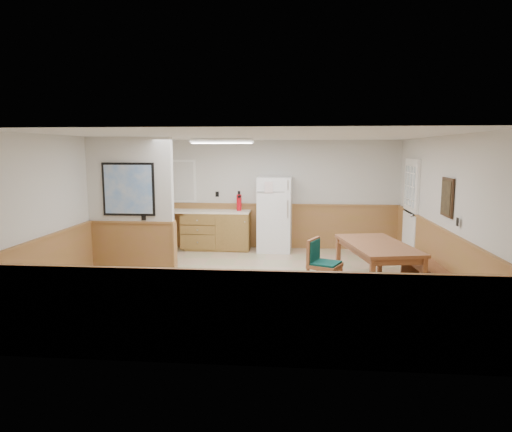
# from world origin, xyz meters

# --- Properties ---
(ground) EXTENTS (6.00, 6.00, 0.00)m
(ground) POSITION_xyz_m (0.00, 0.00, 0.00)
(ground) COLOR tan
(ground) RESTS_ON ground
(ceiling) EXTENTS (6.00, 6.00, 0.02)m
(ceiling) POSITION_xyz_m (0.00, 0.00, 2.50)
(ceiling) COLOR white
(ceiling) RESTS_ON back_wall
(back_wall) EXTENTS (6.00, 0.02, 2.50)m
(back_wall) POSITION_xyz_m (0.00, 3.00, 1.25)
(back_wall) COLOR silver
(back_wall) RESTS_ON ground
(right_wall) EXTENTS (0.02, 6.00, 2.50)m
(right_wall) POSITION_xyz_m (3.00, 0.00, 1.25)
(right_wall) COLOR silver
(right_wall) RESTS_ON ground
(left_wall) EXTENTS (0.02, 6.00, 2.50)m
(left_wall) POSITION_xyz_m (-3.00, 0.00, 1.25)
(left_wall) COLOR silver
(left_wall) RESTS_ON ground
(wainscot_back) EXTENTS (6.00, 0.04, 1.00)m
(wainscot_back) POSITION_xyz_m (0.00, 2.98, 0.50)
(wainscot_back) COLOR #9D653F
(wainscot_back) RESTS_ON ground
(wainscot_right) EXTENTS (0.04, 6.00, 1.00)m
(wainscot_right) POSITION_xyz_m (2.98, 0.00, 0.50)
(wainscot_right) COLOR #9D653F
(wainscot_right) RESTS_ON ground
(wainscot_left) EXTENTS (0.04, 6.00, 1.00)m
(wainscot_left) POSITION_xyz_m (-2.98, 0.00, 0.50)
(wainscot_left) COLOR #9D653F
(wainscot_left) RESTS_ON ground
(partition_wall) EXTENTS (1.50, 0.20, 2.50)m
(partition_wall) POSITION_xyz_m (-2.25, 0.19, 1.23)
(partition_wall) COLOR silver
(partition_wall) RESTS_ON ground
(kitchen_counter) EXTENTS (2.20, 0.61, 1.00)m
(kitchen_counter) POSITION_xyz_m (-1.21, 2.68, 0.46)
(kitchen_counter) COLOR olive
(kitchen_counter) RESTS_ON ground
(exterior_door) EXTENTS (0.07, 1.02, 2.15)m
(exterior_door) POSITION_xyz_m (2.96, 1.90, 1.05)
(exterior_door) COLOR white
(exterior_door) RESTS_ON ground
(kitchen_window) EXTENTS (0.80, 0.04, 1.00)m
(kitchen_window) POSITION_xyz_m (-2.10, 2.98, 1.55)
(kitchen_window) COLOR white
(kitchen_window) RESTS_ON back_wall
(wall_painting) EXTENTS (0.04, 0.50, 0.60)m
(wall_painting) POSITION_xyz_m (2.97, -0.30, 1.55)
(wall_painting) COLOR #362415
(wall_painting) RESTS_ON right_wall
(fluorescent_fixture) EXTENTS (1.20, 0.30, 0.09)m
(fluorescent_fixture) POSITION_xyz_m (-0.80, 1.30, 2.45)
(fluorescent_fixture) COLOR white
(fluorescent_fixture) RESTS_ON ceiling
(refrigerator) EXTENTS (0.77, 0.74, 1.68)m
(refrigerator) POSITION_xyz_m (0.17, 2.63, 0.84)
(refrigerator) COLOR white
(refrigerator) RESTS_ON ground
(dining_table) EXTENTS (1.26, 1.98, 0.75)m
(dining_table) POSITION_xyz_m (1.99, -0.04, 0.66)
(dining_table) COLOR #9C6039
(dining_table) RESTS_ON ground
(dining_bench) EXTENTS (0.47, 1.62, 0.45)m
(dining_bench) POSITION_xyz_m (2.80, 0.06, 0.34)
(dining_bench) COLOR #9C6039
(dining_bench) RESTS_ON ground
(dining_chair) EXTENTS (0.78, 0.67, 0.85)m
(dining_chair) POSITION_xyz_m (1.04, -0.25, 0.49)
(dining_chair) COLOR #9C6039
(dining_chair) RESTS_ON ground
(fire_extinguisher) EXTENTS (0.13, 0.13, 0.45)m
(fire_extinguisher) POSITION_xyz_m (-0.65, 2.71, 1.10)
(fire_extinguisher) COLOR red
(fire_extinguisher) RESTS_ON kitchen_counter
(soap_bottle) EXTENTS (0.10, 0.10, 0.23)m
(soap_bottle) POSITION_xyz_m (-2.23, 2.64, 1.01)
(soap_bottle) COLOR green
(soap_bottle) RESTS_ON kitchen_counter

